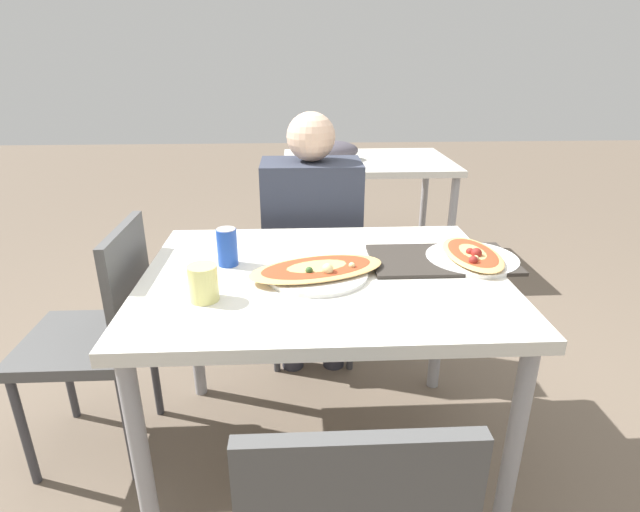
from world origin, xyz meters
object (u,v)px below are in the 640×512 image
at_px(drink_glass, 203,283).
at_px(pizza_second, 472,256).
at_px(soda_can, 227,247).
at_px(pizza_main, 317,270).
at_px(dining_table, 323,294).
at_px(chair_far_seated, 311,252).
at_px(person_seated, 312,221).
at_px(chair_side_left, 101,329).

relative_size(drink_glass, pizza_second, 0.31).
bearing_deg(soda_can, pizza_second, -0.51).
relative_size(pizza_main, soda_can, 3.77).
distance_m(dining_table, chair_far_seated, 0.78).
distance_m(drink_glass, pizza_second, 0.88).
distance_m(chair_far_seated, person_seated, 0.22).
relative_size(chair_far_seated, drink_glass, 8.31).
bearing_deg(pizza_second, chair_side_left, 179.62).
distance_m(dining_table, person_seated, 0.66).
height_order(dining_table, drink_glass, drink_glass).
xyz_separation_m(dining_table, person_seated, (-0.01, 0.65, 0.03)).
height_order(dining_table, person_seated, person_seated).
height_order(chair_far_seated, pizza_second, chair_far_seated).
xyz_separation_m(chair_far_seated, drink_glass, (-0.33, -0.94, 0.29)).
xyz_separation_m(soda_can, pizza_second, (0.81, -0.01, -0.05)).
distance_m(dining_table, chair_side_left, 0.78).
distance_m(chair_far_seated, drink_glass, 1.03).
bearing_deg(person_seated, chair_side_left, 37.47).
height_order(chair_far_seated, soda_can, chair_far_seated).
xyz_separation_m(chair_far_seated, chair_side_left, (-0.75, -0.68, 0.00)).
distance_m(soda_can, pizza_second, 0.81).
xyz_separation_m(chair_side_left, pizza_second, (1.27, -0.01, 0.25)).
relative_size(dining_table, person_seated, 0.98).
relative_size(pizza_main, drink_glass, 4.53).
distance_m(chair_side_left, pizza_second, 1.29).
bearing_deg(person_seated, dining_table, 91.31).
xyz_separation_m(chair_far_seated, person_seated, (-0.00, -0.11, 0.19)).
height_order(chair_side_left, pizza_second, chair_side_left).
distance_m(chair_side_left, soda_can, 0.54).
xyz_separation_m(person_seated, soda_can, (-0.29, -0.57, 0.10)).
height_order(dining_table, chair_far_seated, chair_far_seated).
relative_size(chair_side_left, soda_can, 6.92).
bearing_deg(soda_can, chair_side_left, 179.84).
xyz_separation_m(chair_far_seated, pizza_main, (-0.01, -0.79, 0.25)).
bearing_deg(chair_side_left, pizza_main, -98.09).
bearing_deg(pizza_second, person_seated, 131.78).
height_order(person_seated, pizza_second, person_seated).
xyz_separation_m(chair_side_left, soda_can, (0.45, -0.00, 0.30)).
relative_size(dining_table, chair_side_left, 1.31).
bearing_deg(pizza_main, person_seated, 89.51).
relative_size(pizza_main, pizza_second, 1.42).
bearing_deg(dining_table, chair_side_left, 173.83).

